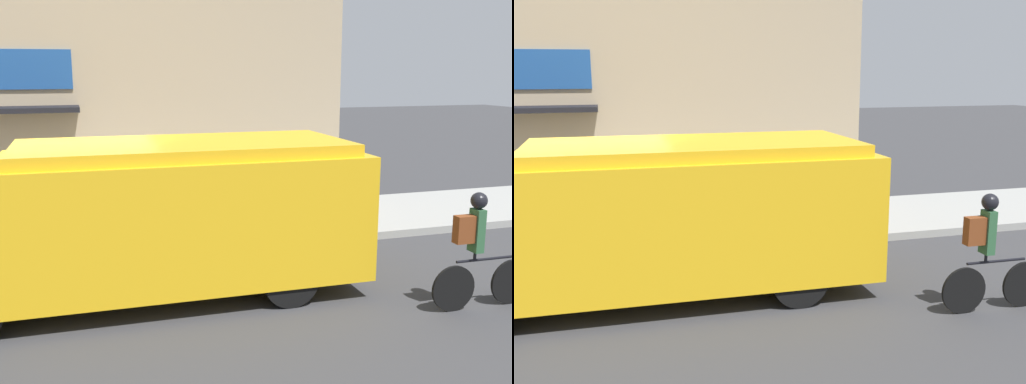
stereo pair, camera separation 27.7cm
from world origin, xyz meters
TOP-DOWN VIEW (x-y plane):
  - ground_plane at (0.00, 0.00)m, footprint 70.00×70.00m
  - sidewalk at (0.00, 1.49)m, footprint 28.00×2.98m
  - storefront at (-0.07, 3.33)m, footprint 12.13×1.00m
  - school_bus at (1.06, -1.48)m, footprint 6.37×2.72m
  - cyclist at (4.99, -3.28)m, footprint 1.52×0.21m
  - trash_bin at (-0.86, 1.38)m, footprint 0.60×0.60m

SIDE VIEW (x-z plane):
  - ground_plane at x=0.00m, z-range 0.00..0.00m
  - sidewalk at x=0.00m, z-range 0.00..0.15m
  - trash_bin at x=-0.86m, z-range 0.15..1.09m
  - cyclist at x=4.99m, z-range 0.00..1.58m
  - school_bus at x=1.06m, z-range 0.05..2.19m
  - storefront at x=-0.07m, z-range 0.00..5.02m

